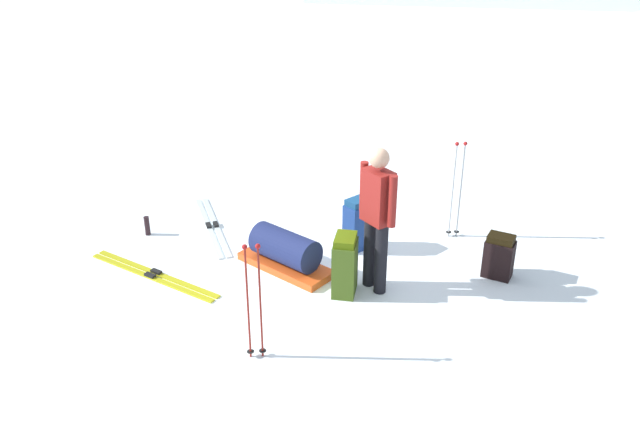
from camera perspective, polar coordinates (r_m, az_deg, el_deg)
The scene contains 11 objects.
ground_plane at distance 8.03m, azimuth 0.00°, elevation -4.51°, with size 80.00×80.00×0.00m, color white.
skier_standing at distance 7.10m, azimuth 5.02°, elevation -0.16°, with size 0.43×0.43×1.70m.
ski_pair_near at distance 8.00m, azimuth -14.39°, elevation -5.45°, with size 1.86×0.88×0.05m.
ski_pair_far at distance 8.99m, azimuth -9.41°, elevation -1.32°, with size 1.05×1.71×0.05m.
backpack_large_dark at distance 8.21m, azimuth 3.28°, elevation -1.19°, with size 0.37×0.38×0.69m.
backpack_bright at distance 7.90m, azimuth 15.39°, elevation -3.87°, with size 0.38×0.31×0.54m.
backpack_small_spare at distance 7.28m, azimuth 2.20°, elevation -4.78°, with size 0.25×0.37×0.72m.
ski_poles_planted_near at distance 8.52m, azimuth 11.92°, elevation 2.22°, with size 0.17×0.10×1.32m.
ski_poles_planted_far at distance 6.14m, azimuth -5.82°, elevation -7.42°, with size 0.18×0.10×1.24m.
gear_sled at distance 7.81m, azimuth -3.06°, elevation -3.59°, with size 1.27×0.99×0.49m.
thermos_bottle at distance 8.92m, azimuth -14.90°, elevation -1.26°, with size 0.07×0.07×0.26m, color black.
Camera 1 is at (1.27, -6.84, 4.02)m, focal length 36.54 mm.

